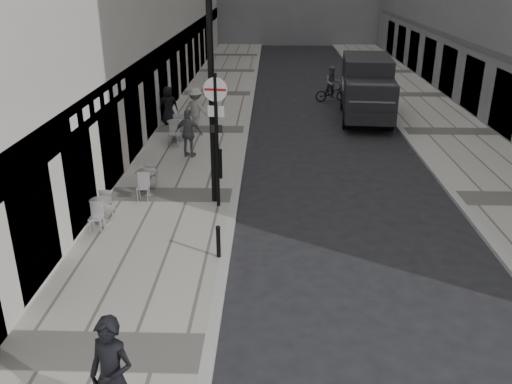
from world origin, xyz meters
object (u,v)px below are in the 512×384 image
sign_post (216,124)px  lamppost (211,76)px  walking_man (112,377)px  cyclist (332,88)px  panel_van (367,85)px

sign_post → lamppost: bearing=119.0°
walking_man → cyclist: bearing=95.1°
panel_van → cyclist: size_ratio=3.24×
walking_man → cyclist: size_ratio=1.06×
sign_post → panel_van: (6.17, 11.19, -1.07)m
lamppost → panel_van: lamppost is taller
walking_man → lamppost: bearing=104.8°
lamppost → panel_van: bearing=59.7°
sign_post → panel_van: bearing=68.7°
panel_van → sign_post: bearing=-113.6°
walking_man → panel_van: 21.06m
lamppost → panel_van: 12.74m
sign_post → panel_van: 12.83m
cyclist → lamppost: bearing=-118.3°
sign_post → cyclist: size_ratio=2.08×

